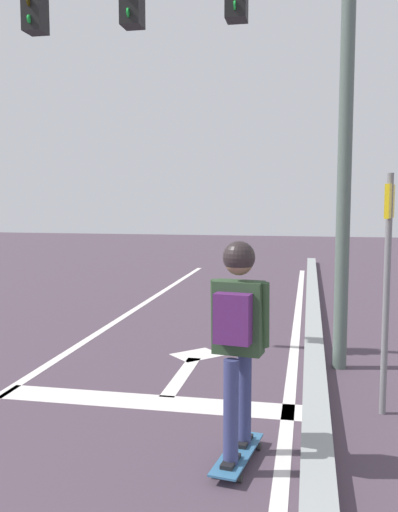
% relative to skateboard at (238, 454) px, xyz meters
% --- Properties ---
extents(lane_line_center, '(0.12, 20.00, 0.01)m').
position_rel_skateboard_xyz_m(lane_line_center, '(-2.54, 1.46, -0.07)').
color(lane_line_center, silver).
rests_on(lane_line_center, ground).
extents(lane_line_curbside, '(0.12, 20.00, 0.01)m').
position_rel_skateboard_xyz_m(lane_line_curbside, '(0.34, 1.46, -0.07)').
color(lane_line_curbside, silver).
rests_on(lane_line_curbside, ground).
extents(stop_bar, '(3.02, 0.40, 0.01)m').
position_rel_skateboard_xyz_m(stop_bar, '(-1.02, 1.09, -0.07)').
color(stop_bar, silver).
rests_on(stop_bar, ground).
extents(lane_arrow_stem, '(0.16, 1.40, 0.01)m').
position_rel_skateboard_xyz_m(lane_arrow_stem, '(-0.87, 1.94, -0.07)').
color(lane_arrow_stem, silver).
rests_on(lane_arrow_stem, ground).
extents(lane_arrow_head, '(0.71, 0.71, 0.01)m').
position_rel_skateboard_xyz_m(lane_arrow_head, '(-0.87, 2.79, -0.07)').
color(lane_arrow_head, silver).
rests_on(lane_arrow_head, ground).
extents(curb_strip, '(0.24, 24.00, 0.14)m').
position_rel_skateboard_xyz_m(curb_strip, '(0.59, 1.46, 0.00)').
color(curb_strip, '#949997').
rests_on(curb_strip, ground).
extents(skateboard, '(0.33, 0.82, 0.08)m').
position_rel_skateboard_xyz_m(skateboard, '(0.00, 0.00, 0.00)').
color(skateboard, '#32658D').
rests_on(skateboard, ground).
extents(skater, '(0.44, 0.61, 1.60)m').
position_rel_skateboard_xyz_m(skater, '(-0.00, -0.02, 1.02)').
color(skater, navy).
rests_on(skater, skateboard).
extents(traffic_signal_mast, '(5.05, 0.34, 5.06)m').
position_rel_skateboard_xyz_m(traffic_signal_mast, '(-0.64, 2.59, 3.63)').
color(traffic_signal_mast, '#516158').
rests_on(traffic_signal_mast, ground).
extents(street_sign_post, '(0.14, 0.44, 2.21)m').
position_rel_skateboard_xyz_m(street_sign_post, '(1.19, 1.22, 1.38)').
color(street_sign_post, slate).
rests_on(street_sign_post, ground).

